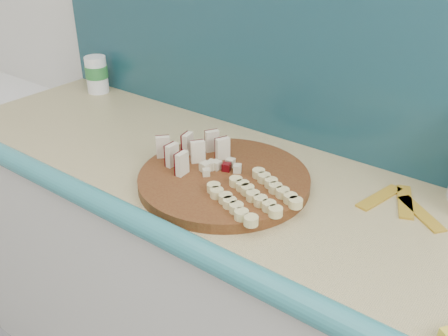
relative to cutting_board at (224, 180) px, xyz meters
name	(u,v)px	position (x,y,z in m)	size (l,w,h in m)	color
kitchen_counter	(270,325)	(0.13, 0.05, -0.47)	(2.20, 0.63, 0.91)	silver
backsplash	(341,67)	(0.13, 0.34, 0.24)	(2.20, 0.02, 0.50)	teal
cutting_board	(224,180)	(0.00, 0.00, 0.00)	(0.44, 0.44, 0.03)	#4D2110
apple_wedges	(191,150)	(-0.12, 0.01, 0.04)	(0.17, 0.19, 0.06)	beige
apple_chunks	(218,167)	(-0.03, 0.01, 0.02)	(0.06, 0.07, 0.02)	beige
banana_slices	(254,195)	(0.12, -0.05, 0.02)	(0.23, 0.21, 0.02)	#E0D189
canister	(97,74)	(-0.79, 0.26, 0.06)	(0.08, 0.08, 0.13)	white
banana_peel	(401,204)	(0.40, 0.18, -0.01)	(0.21, 0.17, 0.01)	gold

